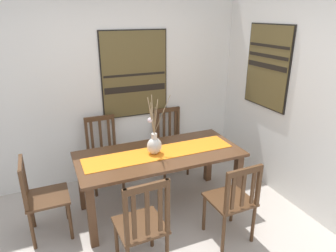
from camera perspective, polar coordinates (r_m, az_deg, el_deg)
wall_back at (r=4.17m, az=-10.61°, el=8.14°), size 6.40×0.12×2.70m
wall_side at (r=3.57m, az=28.12°, el=3.95°), size 0.12×6.40×2.70m
dining_table at (r=3.51m, az=-1.58°, el=-6.63°), size 1.87×0.84×0.73m
table_runner at (r=3.46m, az=-1.60°, el=-5.02°), size 1.72×0.36×0.01m
centerpiece_vase at (r=3.38m, az=-2.61°, el=-3.31°), size 0.30×0.21×0.69m
chair_0 at (r=3.18m, az=12.10°, el=-13.47°), size 0.43×0.43×0.89m
chair_1 at (r=2.78m, az=-4.83°, el=-18.04°), size 0.44×0.44×0.97m
chair_2 at (r=4.12m, az=-11.97°, el=-4.87°), size 0.43×0.43×0.95m
chair_3 at (r=3.42m, az=-22.65°, el=-12.13°), size 0.42×0.42×0.88m
chair_4 at (r=4.42m, az=0.40°, el=-2.60°), size 0.43×0.43×0.93m
painting_on_back_wall at (r=4.17m, az=-6.29°, el=9.60°), size 0.92×0.05×1.16m
painting_on_side_wall at (r=4.09m, az=18.22°, el=10.53°), size 0.05×0.77×1.04m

